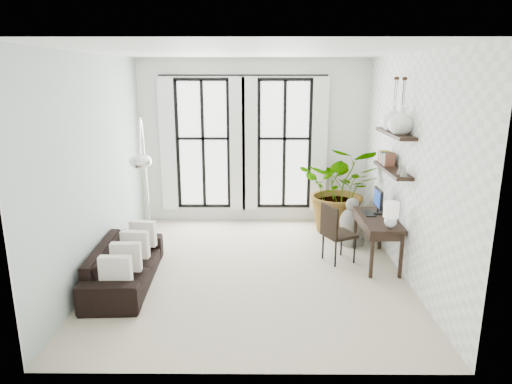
{
  "coord_description": "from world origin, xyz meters",
  "views": [
    {
      "loc": [
        0.1,
        -6.45,
        2.9
      ],
      "look_at": [
        0.06,
        0.3,
        1.15
      ],
      "focal_mm": 32.0,
      "sensor_mm": 36.0,
      "label": 1
    }
  ],
  "objects_px": {
    "sofa": "(125,264)",
    "buddha": "(351,225)",
    "desk": "(379,221)",
    "desk_chair": "(335,230)",
    "plant": "(341,189)",
    "arc_lamp": "(142,149)"
  },
  "relations": [
    {
      "from": "desk",
      "to": "sofa",
      "type": "bearing_deg",
      "value": -169.25
    },
    {
      "from": "desk",
      "to": "desk_chair",
      "type": "xyz_separation_m",
      "value": [
        -0.65,
        0.08,
        -0.17
      ]
    },
    {
      "from": "plant",
      "to": "arc_lamp",
      "type": "bearing_deg",
      "value": -158.97
    },
    {
      "from": "sofa",
      "to": "buddha",
      "type": "height_order",
      "value": "buddha"
    },
    {
      "from": "arc_lamp",
      "to": "buddha",
      "type": "bearing_deg",
      "value": 10.62
    },
    {
      "from": "sofa",
      "to": "desk",
      "type": "height_order",
      "value": "desk"
    },
    {
      "from": "plant",
      "to": "buddha",
      "type": "relative_size",
      "value": 2.01
    },
    {
      "from": "arc_lamp",
      "to": "buddha",
      "type": "distance_m",
      "value": 3.76
    },
    {
      "from": "desk",
      "to": "arc_lamp",
      "type": "relative_size",
      "value": 0.55
    },
    {
      "from": "plant",
      "to": "desk_chair",
      "type": "xyz_separation_m",
      "value": [
        -0.33,
        -1.46,
        -0.29
      ]
    },
    {
      "from": "desk_chair",
      "to": "buddha",
      "type": "bearing_deg",
      "value": 37.62
    },
    {
      "from": "desk_chair",
      "to": "desk",
      "type": "bearing_deg",
      "value": -31.85
    },
    {
      "from": "sofa",
      "to": "buddha",
      "type": "bearing_deg",
      "value": -67.96
    },
    {
      "from": "plant",
      "to": "desk",
      "type": "height_order",
      "value": "plant"
    },
    {
      "from": "sofa",
      "to": "desk_chair",
      "type": "height_order",
      "value": "desk_chair"
    },
    {
      "from": "desk_chair",
      "to": "arc_lamp",
      "type": "height_order",
      "value": "arc_lamp"
    },
    {
      "from": "plant",
      "to": "buddha",
      "type": "distance_m",
      "value": 0.8
    },
    {
      "from": "desk_chair",
      "to": "buddha",
      "type": "height_order",
      "value": "desk_chair"
    },
    {
      "from": "sofa",
      "to": "desk_chair",
      "type": "xyz_separation_m",
      "value": [
        3.09,
        0.79,
        0.25
      ]
    },
    {
      "from": "arc_lamp",
      "to": "buddha",
      "type": "xyz_separation_m",
      "value": [
        3.42,
        0.64,
        -1.43
      ]
    },
    {
      "from": "buddha",
      "to": "sofa",
      "type": "bearing_deg",
      "value": -155.38
    },
    {
      "from": "sofa",
      "to": "desk",
      "type": "xyz_separation_m",
      "value": [
        3.75,
        0.71,
        0.41
      ]
    }
  ]
}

